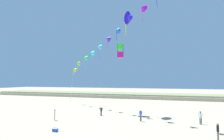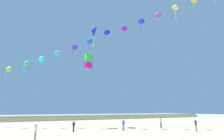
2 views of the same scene
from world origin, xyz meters
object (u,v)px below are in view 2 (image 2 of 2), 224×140
(person_near_right, at_px, (123,124))
(person_far_left, at_px, (74,125))
(large_kite_low_lead, at_px, (94,31))
(person_mid_center, at_px, (36,131))
(person_far_right, at_px, (196,125))
(person_near_left, at_px, (161,122))
(large_kite_mid_trail, at_px, (88,61))

(person_near_right, bearing_deg, person_far_left, 163.17)
(person_far_left, relative_size, large_kite_low_lead, 0.34)
(person_near_right, relative_size, large_kite_low_lead, 0.38)
(person_near_right, xyz_separation_m, person_mid_center, (-12.37, -3.16, -0.06))
(person_mid_center, distance_m, person_far_right, 21.00)
(person_near_right, height_order, large_kite_low_lead, large_kite_low_lead)
(large_kite_low_lead, bearing_deg, person_near_left, -20.32)
(person_near_left, bearing_deg, person_mid_center, -169.32)
(person_far_right, relative_size, large_kite_low_lead, 0.38)
(person_far_right, xyz_separation_m, large_kite_mid_trail, (-12.67, 10.49, 10.33))
(person_near_left, relative_size, large_kite_mid_trail, 0.71)
(person_far_left, bearing_deg, person_near_left, -5.47)
(person_near_right, xyz_separation_m, large_kite_low_lead, (-3.26, 4.84, 16.43))
(person_near_right, relative_size, person_far_left, 1.12)
(person_near_left, xyz_separation_m, large_kite_mid_trail, (-12.22, 3.91, 10.30))
(large_kite_low_lead, xyz_separation_m, large_kite_mid_trail, (-0.96, -0.26, -6.11))
(person_far_left, height_order, large_kite_low_lead, large_kite_low_lead)
(person_near_right, xyz_separation_m, large_kite_mid_trail, (-4.22, 4.58, 10.32))
(person_far_left, bearing_deg, large_kite_mid_trail, 42.09)
(large_kite_low_lead, height_order, large_kite_mid_trail, large_kite_low_lead)
(large_kite_mid_trail, bearing_deg, person_near_left, -17.73)
(person_mid_center, relative_size, large_kite_low_lead, 0.36)
(person_far_left, xyz_separation_m, large_kite_mid_trail, (2.74, 2.47, 10.43))
(person_near_left, distance_m, person_far_right, 6.60)
(person_near_right, bearing_deg, person_far_right, -34.96)
(person_far_right, bearing_deg, person_near_left, 93.99)
(person_near_right, relative_size, person_mid_center, 1.06)
(person_mid_center, height_order, person_far_left, person_mid_center)
(large_kite_low_lead, bearing_deg, person_mid_center, -138.68)
(person_mid_center, xyz_separation_m, person_far_left, (5.41, 5.27, -0.05))
(person_near_right, distance_m, person_mid_center, 12.77)
(person_near_left, relative_size, person_mid_center, 1.09)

